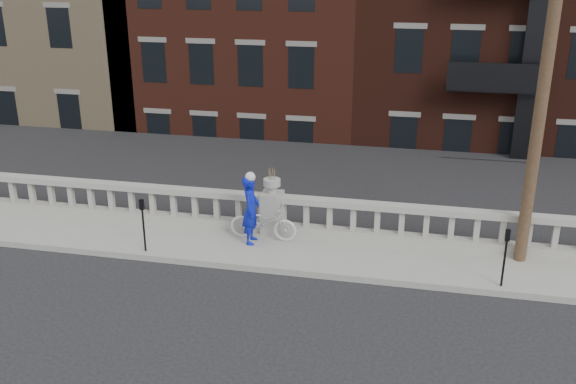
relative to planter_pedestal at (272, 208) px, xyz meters
name	(u,v)px	position (x,y,z in m)	size (l,w,h in m)	color
ground	(229,313)	(0.00, -3.95, -0.83)	(120.00, 120.00, 0.00)	black
sidewalk	(264,249)	(0.00, -0.95, -0.76)	(32.00, 2.20, 0.15)	gray
balustrade	(272,214)	(0.00, 0.00, -0.19)	(28.00, 0.34, 1.03)	gray
planter_pedestal	(272,208)	(0.00, 0.00, 0.00)	(0.55, 0.55, 1.76)	gray
lower_level	(367,43)	(0.56, 19.09, 1.80)	(80.00, 44.00, 20.80)	#605E59
utility_pole	(550,45)	(6.20, -0.35, 4.41)	(1.60, 0.28, 10.00)	#422D1E
parking_meter_b	(143,219)	(-2.80, -1.80, 0.17)	(0.10, 0.09, 1.36)	black
parking_meter_c	(506,251)	(5.65, -1.80, 0.17)	(0.10, 0.09, 1.36)	black
bicycle	(263,222)	(-0.12, -0.48, -0.22)	(0.61, 1.74, 0.91)	silver
cyclist	(251,210)	(-0.37, -0.75, 0.21)	(0.65, 0.42, 1.77)	#0B17AB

